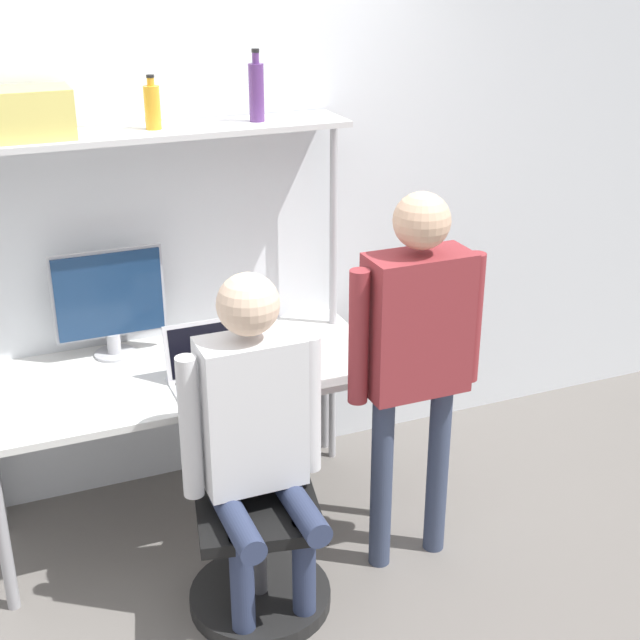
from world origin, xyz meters
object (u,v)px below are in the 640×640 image
at_px(monitor, 109,299).
at_px(cell_phone, 276,375).
at_px(laptop, 205,366).
at_px(bottle_purple, 256,91).
at_px(bottle_amber, 152,106).
at_px(office_chair, 257,538).
at_px(storage_box, 31,113).
at_px(person_standing, 416,339).
at_px(person_seated, 255,424).

bearing_deg(monitor, cell_phone, -38.74).
xyz_separation_m(monitor, laptop, (0.30, -0.40, -0.20)).
relative_size(cell_phone, bottle_purple, 0.51).
relative_size(cell_phone, bottle_amber, 0.70).
relative_size(office_chair, storage_box, 3.01).
distance_m(cell_phone, person_standing, 0.66).
bearing_deg(storage_box, person_seated, -57.96).
bearing_deg(monitor, bottle_purple, -3.78).
bearing_deg(bottle_purple, cell_phone, -102.11).
distance_m(laptop, cell_phone, 0.30).
height_order(office_chair, person_standing, person_standing).
height_order(monitor, person_seated, person_seated).
xyz_separation_m(laptop, office_chair, (0.04, -0.50, -0.53)).
relative_size(monitor, laptop, 1.57).
relative_size(person_standing, storage_box, 5.26).
height_order(monitor, bottle_amber, bottle_amber).
bearing_deg(laptop, person_seated, -86.55).
bearing_deg(person_standing, office_chair, -179.29).
bearing_deg(person_standing, bottle_purple, 111.62).
distance_m(cell_phone, person_seated, 0.55).
height_order(office_chair, person_seated, person_seated).
relative_size(person_standing, bottle_amber, 7.46).
bearing_deg(bottle_amber, office_chair, -82.90).
bearing_deg(bottle_purple, laptop, -136.45).
distance_m(monitor, cell_phone, 0.80).
height_order(monitor, storage_box, storage_box).
relative_size(cell_phone, office_chair, 0.16).
xyz_separation_m(laptop, bottle_purple, (0.38, 0.36, 1.05)).
bearing_deg(storage_box, office_chair, -56.22).
bearing_deg(person_standing, laptop, 145.27).
height_order(laptop, bottle_amber, bottle_amber).
bearing_deg(laptop, bottle_purple, 43.55).
bearing_deg(bottle_amber, laptop, -79.57).
distance_m(office_chair, bottle_purple, 1.83).
distance_m(office_chair, person_seated, 0.54).
distance_m(monitor, bottle_purple, 1.09).
relative_size(bottle_purple, bottle_amber, 1.38).
height_order(bottle_amber, storage_box, bottle_amber).
height_order(monitor, bottle_purple, bottle_purple).
relative_size(monitor, person_seated, 0.35).
xyz_separation_m(office_chair, person_seated, (-0.01, -0.05, 0.54)).
relative_size(laptop, office_chair, 0.34).
xyz_separation_m(cell_phone, person_standing, (0.43, -0.42, 0.27)).
xyz_separation_m(laptop, person_seated, (0.03, -0.55, 0.01)).
bearing_deg(bottle_purple, person_seated, -110.71).
xyz_separation_m(person_standing, bottle_purple, (-0.34, 0.85, 0.84)).
height_order(monitor, laptop, monitor).
height_order(person_seated, bottle_amber, bottle_amber).
bearing_deg(monitor, bottle_amber, -10.66).
distance_m(monitor, bottle_amber, 0.85).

